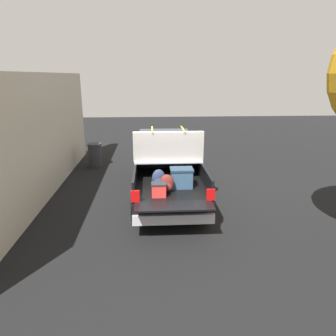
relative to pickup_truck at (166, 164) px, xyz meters
The scene contains 4 objects.
ground_plane 1.01m from the pickup_truck, behind, with size 40.00×40.00×0.00m, color black.
pickup_truck is the anchor object (origin of this frame).
building_facade 3.97m from the pickup_truck, 91.64° to the left, with size 11.20×0.36×3.80m, color beige.
trash_can 4.35m from the pickup_truck, 40.88° to the left, with size 0.60×0.60×0.98m.
Camera 1 is at (-9.40, 0.54, 3.71)m, focal length 33.54 mm.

